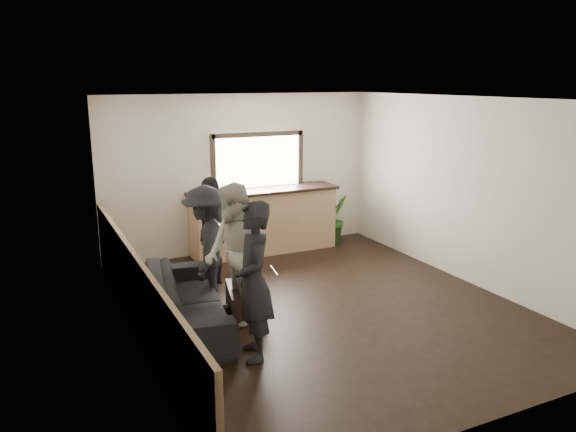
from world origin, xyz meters
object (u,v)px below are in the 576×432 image
bar_counter (264,217)px  person_c (206,246)px  potted_plant (335,218)px  person_a (254,281)px  sofa (187,300)px  coffee_table (245,300)px  cup_b (254,287)px  person_b (235,255)px  person_d (212,232)px  cup_a (239,280)px

bar_counter → person_c: size_ratio=1.62×
potted_plant → person_a: size_ratio=0.52×
sofa → coffee_table: sofa is taller
potted_plant → person_a: (-3.13, -3.56, 0.43)m
sofa → person_c: bearing=-29.1°
potted_plant → person_c: (-3.13, -1.87, 0.37)m
cup_b → person_b: (-0.28, -0.05, 0.50)m
person_d → sofa: bearing=1.9°
sofa → potted_plant: (3.58, 2.43, 0.13)m
person_a → person_c: size_ratio=1.07×
sofa → person_b: bearing=-95.5°
cup_a → person_c: bearing=131.9°
coffee_table → person_c: (-0.35, 0.53, 0.65)m
cup_b → bar_counter: bearing=64.2°
person_b → person_d: (0.16, 1.37, -0.07)m
person_c → person_d: person_d is taller
potted_plant → person_a: bearing=-131.3°
potted_plant → cup_b: bearing=-136.8°
sofa → person_d: bearing=-22.2°
cup_b → person_a: bearing=-112.6°
bar_counter → cup_a: (-1.35, -2.27, -0.23)m
sofa → cup_b: sofa is taller
coffee_table → person_b: 0.77m
cup_b → person_b: bearing=-170.6°
cup_b → person_a: size_ratio=0.06×
person_c → coffee_table: bearing=54.5°
bar_counter → potted_plant: (1.46, -0.05, -0.17)m
sofa → person_d: size_ratio=1.37×
person_b → person_d: bearing=171.7°
coffee_table → cup_a: 0.29m
bar_counter → person_a: (-1.68, -3.61, 0.25)m
bar_counter → person_c: (-1.68, -1.91, 0.19)m
cup_b → potted_plant: 3.72m
sofa → potted_plant: potted_plant is taller
sofa → person_c: 0.87m
potted_plant → person_a: 4.76m
cup_b → person_d: bearing=95.2°
person_a → cup_a: bearing=177.3°
potted_plant → person_c: bearing=-149.2°
cup_a → person_a: (-0.32, -1.33, 0.48)m
person_c → person_d: size_ratio=1.00×
person_a → person_c: 1.69m
person_b → person_c: 0.74m
person_b → person_d: 1.38m
person_a → person_b: bearing=-177.3°
cup_a → potted_plant: size_ratio=0.14×
potted_plant → person_a: person_a is taller
cup_a → person_b: 0.63m
person_d → person_b: bearing=27.2°
bar_counter → potted_plant: 1.47m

